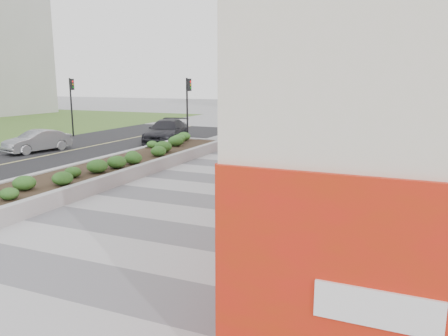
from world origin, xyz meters
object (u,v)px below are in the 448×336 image
(skateboarder, at_px, (244,158))
(car_silver, at_px, (37,141))
(traffic_signal_far, at_px, (72,98))
(traffic_signal_near, at_px, (188,100))
(car_dark, at_px, (167,131))
(planter, at_px, (110,166))

(skateboarder, relative_size, car_silver, 0.42)
(traffic_signal_far, bearing_deg, traffic_signal_near, 3.11)
(traffic_signal_far, distance_m, car_dark, 8.18)
(skateboarder, distance_m, car_silver, 13.32)
(traffic_signal_far, relative_size, skateboarder, 2.66)
(skateboarder, height_order, car_dark, skateboarder)
(planter, bearing_deg, car_dark, 106.96)
(traffic_signal_far, distance_m, car_silver, 7.35)
(traffic_signal_near, bearing_deg, car_silver, -132.01)
(traffic_signal_far, xyz_separation_m, skateboarder, (16.26, -7.92, -1.96))
(traffic_signal_far, bearing_deg, planter, -42.46)
(traffic_signal_far, xyz_separation_m, car_dark, (7.93, -0.16, -2.01))
(traffic_signal_near, relative_size, car_dark, 0.81)
(traffic_signal_far, height_order, car_silver, traffic_signal_far)
(planter, bearing_deg, traffic_signal_far, 137.54)
(skateboarder, bearing_deg, car_silver, -175.06)
(planter, xyz_separation_m, car_silver, (-7.89, 3.66, 0.20))
(traffic_signal_far, distance_m, skateboarder, 18.20)
(traffic_signal_far, relative_size, car_dark, 0.81)
(planter, height_order, car_dark, car_dark)
(planter, bearing_deg, skateboarder, 21.29)
(traffic_signal_near, height_order, traffic_signal_far, same)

